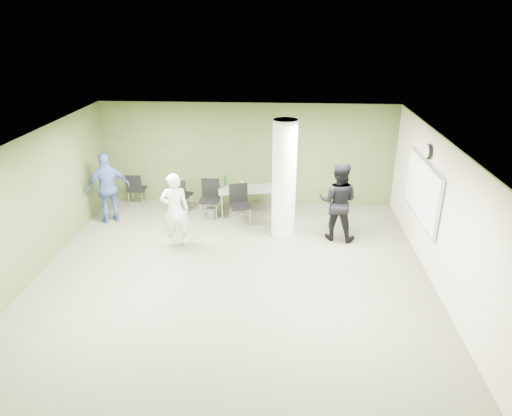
# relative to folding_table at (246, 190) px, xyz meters

# --- Properties ---
(floor) EXTENTS (8.00, 8.00, 0.00)m
(floor) POSITION_rel_folding_table_xyz_m (-0.01, -3.17, -0.66)
(floor) COLOR #555644
(floor) RESTS_ON ground
(ceiling) EXTENTS (8.00, 8.00, 0.00)m
(ceiling) POSITION_rel_folding_table_xyz_m (-0.01, -3.17, 2.14)
(ceiling) COLOR white
(ceiling) RESTS_ON wall_back
(wall_back) EXTENTS (8.00, 2.80, 0.02)m
(wall_back) POSITION_rel_folding_table_xyz_m (-0.01, 0.83, 0.74)
(wall_back) COLOR #455A2A
(wall_back) RESTS_ON floor
(wall_left) EXTENTS (0.02, 8.00, 2.80)m
(wall_left) POSITION_rel_folding_table_xyz_m (-4.01, -3.17, 0.74)
(wall_left) COLOR #455A2A
(wall_left) RESTS_ON floor
(wall_right_cream) EXTENTS (0.02, 8.00, 2.80)m
(wall_right_cream) POSITION_rel_folding_table_xyz_m (3.99, -3.17, 0.74)
(wall_right_cream) COLOR beige
(wall_right_cream) RESTS_ON floor
(column) EXTENTS (0.56, 0.56, 2.80)m
(column) POSITION_rel_folding_table_xyz_m (0.99, -1.17, 0.74)
(column) COLOR silver
(column) RESTS_ON floor
(whiteboard) EXTENTS (0.05, 2.30, 1.30)m
(whiteboard) POSITION_rel_folding_table_xyz_m (3.91, -1.97, 0.84)
(whiteboard) COLOR silver
(whiteboard) RESTS_ON wall_right_cream
(wall_clock) EXTENTS (0.06, 0.32, 0.32)m
(wall_clock) POSITION_rel_folding_table_xyz_m (3.91, -1.97, 1.69)
(wall_clock) COLOR black
(wall_clock) RESTS_ON wall_right_cream
(folding_table) EXTENTS (1.60, 0.92, 0.96)m
(folding_table) POSITION_rel_folding_table_xyz_m (0.00, 0.00, 0.00)
(folding_table) COLOR gray
(folding_table) RESTS_ON floor
(wastebasket) EXTENTS (0.25, 0.25, 0.29)m
(wastebasket) POSITION_rel_folding_table_xyz_m (-0.88, -0.40, -0.52)
(wastebasket) COLOR #4C4C4C
(wastebasket) RESTS_ON floor
(chair_back_left) EXTENTS (0.46, 0.46, 0.91)m
(chair_back_left) POSITION_rel_folding_table_xyz_m (-3.10, 0.39, -0.13)
(chair_back_left) COLOR black
(chair_back_left) RESTS_ON floor
(chair_back_right) EXTENTS (0.58, 0.58, 0.96)m
(chair_back_right) POSITION_rel_folding_table_xyz_m (-1.76, -0.04, -0.10)
(chair_back_right) COLOR black
(chair_back_right) RESTS_ON floor
(chair_table_left) EXTENTS (0.49, 0.49, 0.99)m
(chair_table_left) POSITION_rel_folding_table_xyz_m (-0.93, -0.21, -0.09)
(chair_table_left) COLOR black
(chair_table_left) RESTS_ON floor
(chair_table_right) EXTENTS (0.62, 0.62, 1.00)m
(chair_table_right) POSITION_rel_folding_table_xyz_m (-0.12, -0.55, -0.08)
(chair_table_right) COLOR black
(chair_table_right) RESTS_ON floor
(woman_white) EXTENTS (0.72, 0.57, 1.74)m
(woman_white) POSITION_rel_folding_table_xyz_m (-1.45, -1.90, 0.21)
(woman_white) COLOR silver
(woman_white) RESTS_ON floor
(man_black) EXTENTS (1.06, 0.91, 1.87)m
(man_black) POSITION_rel_folding_table_xyz_m (2.25, -1.33, 0.27)
(man_black) COLOR black
(man_black) RESTS_ON floor
(man_blue) EXTENTS (1.15, 0.94, 1.83)m
(man_blue) POSITION_rel_folding_table_xyz_m (-3.41, -0.73, 0.25)
(man_blue) COLOR #405AA0
(man_blue) RESTS_ON floor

